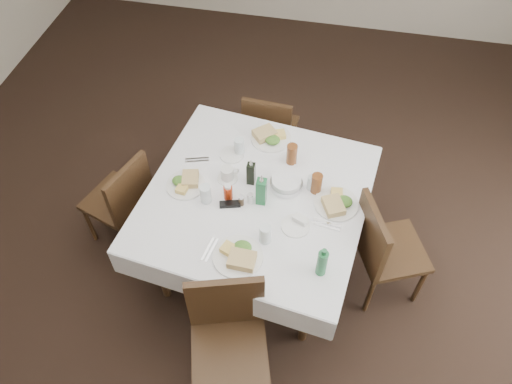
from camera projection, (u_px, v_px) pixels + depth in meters
The scene contains 33 objects.
ground_plane at pixel (247, 275), 3.77m from camera, with size 7.00×7.00×0.00m, color black.
room_shell at pixel (243, 100), 2.44m from camera, with size 6.04×7.04×2.80m.
dining_table at pixel (256, 202), 3.34m from camera, with size 1.59×1.59×0.76m.
chair_north at pixel (269, 129), 4.09m from camera, with size 0.42×0.42×0.84m.
chair_south at pixel (228, 332), 2.92m from camera, with size 0.55×0.55×0.94m.
chair_east at pixel (382, 247), 3.32m from camera, with size 0.57×0.57×0.91m.
chair_west at pixel (123, 198), 3.61m from camera, with size 0.52×0.52×0.86m.
meal_north at pixel (270, 137), 3.59m from camera, with size 0.29×0.29×0.06m.
meal_south at pixel (239, 255), 2.96m from camera, with size 0.30×0.30×0.07m.
meal_east at pixel (337, 203), 3.21m from camera, with size 0.29×0.29×0.06m.
meal_west at pixel (186, 183), 3.32m from camera, with size 0.26×0.26×0.06m.
side_plate_a at pixel (232, 155), 3.51m from camera, with size 0.17×0.17×0.01m.
side_plate_b at pixel (295, 226), 3.12m from camera, with size 0.18×0.18×0.01m.
water_n at pixel (239, 146), 3.48m from camera, with size 0.07×0.07×0.13m.
water_s at pixel (265, 234), 3.01m from camera, with size 0.07×0.07×0.13m.
water_e at pixel (312, 183), 3.28m from camera, with size 0.06×0.06×0.11m.
water_w at pixel (206, 194), 3.20m from camera, with size 0.07×0.07×0.13m.
iced_tea_a at pixel (292, 154), 3.41m from camera, with size 0.07×0.07×0.15m.
iced_tea_b at pixel (317, 183), 3.25m from camera, with size 0.07×0.07×0.15m.
bread_basket at pixel (286, 183), 3.30m from camera, with size 0.22×0.22×0.07m.
oil_cruet_dark at pixel (251, 173), 3.28m from camera, with size 0.05×0.05×0.22m.
oil_cruet_green at pixel (261, 190), 3.16m from camera, with size 0.06×0.06×0.26m.
ketchup_bottle at pixel (228, 192), 3.22m from camera, with size 0.06×0.06×0.13m.
salt_shaker at pixel (250, 198), 3.21m from camera, with size 0.04×0.04×0.08m.
pepper_shaker at pixel (241, 200), 3.20m from camera, with size 0.04×0.04×0.08m.
coffee_mug at pixel (228, 174), 3.34m from camera, with size 0.14×0.14×0.10m.
sunglasses at pixel (230, 204), 3.22m from camera, with size 0.14×0.08×0.03m.
green_bottle at pixel (322, 263), 2.84m from camera, with size 0.06×0.06×0.23m.
sugar_caddy at pixel (300, 220), 3.13m from camera, with size 0.11×0.09×0.05m.
cutlery_n at pixel (293, 154), 3.51m from camera, with size 0.07×0.20×0.01m.
cutlery_s at pixel (210, 250), 3.01m from camera, with size 0.07×0.18×0.01m.
cutlery_e at pixel (327, 225), 3.13m from camera, with size 0.18×0.07×0.01m.
cutlery_w at pixel (197, 160), 3.48m from camera, with size 0.17×0.08×0.01m.
Camera 1 is at (0.45, -1.84, 3.32)m, focal length 35.00 mm.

